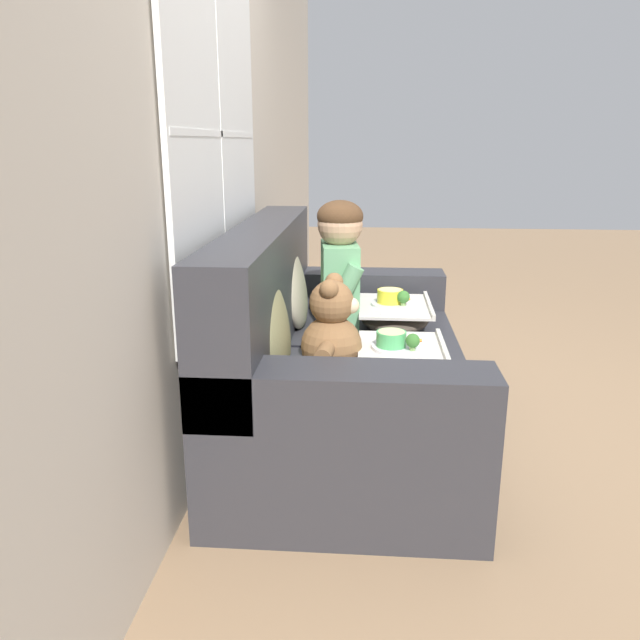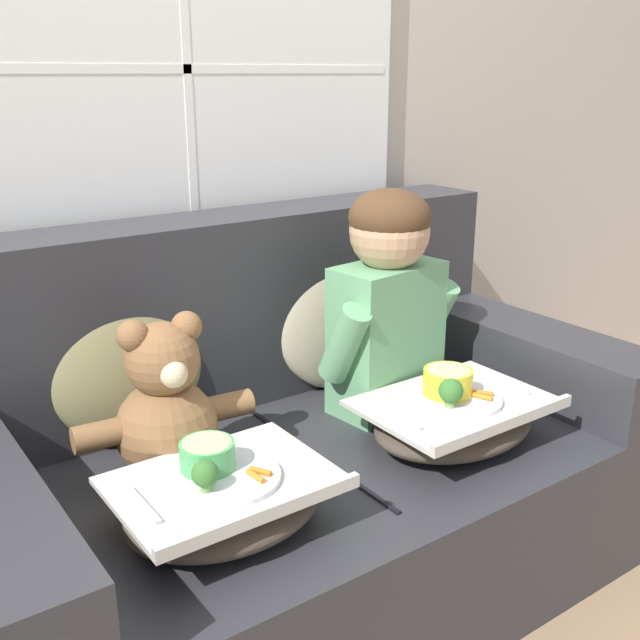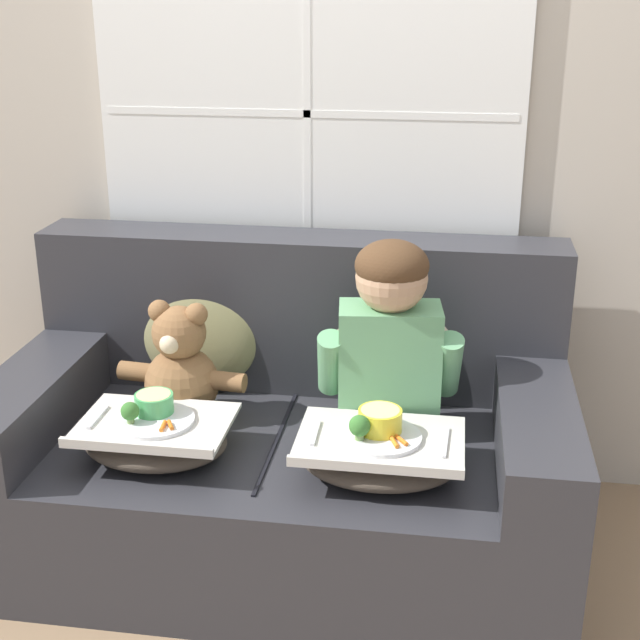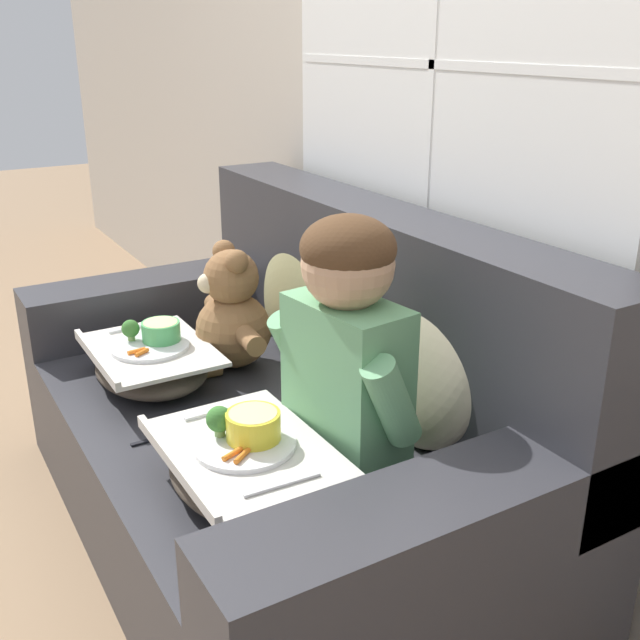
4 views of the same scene
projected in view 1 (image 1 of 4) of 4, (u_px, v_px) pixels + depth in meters
The scene contains 9 objects.
ground_plane at pixel (348, 432), 2.82m from camera, with size 14.00×14.00×0.00m, color #8E7051.
wall_back_with_window at pixel (209, 133), 2.50m from camera, with size 8.00×0.08×2.60m.
couch at pixel (331, 365), 2.73m from camera, with size 1.73×0.97×0.92m.
throw_pillow_behind_child at pixel (292, 284), 2.98m from camera, with size 0.44×0.21×0.45m.
throw_pillow_behind_teddy at pixel (271, 322), 2.36m from camera, with size 0.41×0.20×0.43m.
child_figure at pixel (340, 259), 2.93m from camera, with size 0.44×0.23×0.61m.
teddy_bear at pixel (333, 334), 2.35m from camera, with size 0.42×0.29×0.39m.
lap_tray_child at pixel (395, 314), 2.98m from camera, with size 0.46×0.34×0.20m.
lap_tray_teddy at pixel (401, 360), 2.36m from camera, with size 0.43×0.33×0.19m.
Camera 1 is at (-2.57, -0.07, 1.27)m, focal length 35.00 mm.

